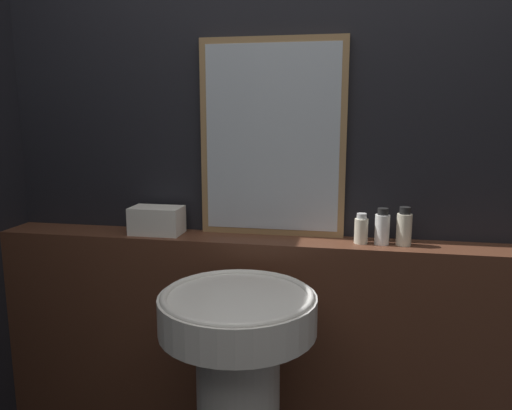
{
  "coord_description": "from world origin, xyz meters",
  "views": [
    {
      "loc": [
        0.26,
        -0.6,
        1.43
      ],
      "look_at": [
        -0.07,
        1.17,
        1.09
      ],
      "focal_mm": 35.0,
      "sensor_mm": 36.0,
      "label": 1
    }
  ],
  "objects_px": {
    "pedestal_sink": "(238,387)",
    "lotion_bottle": "(404,228)",
    "towel_stack": "(157,220)",
    "shampoo_bottle": "(361,230)",
    "mirror": "(272,139)",
    "conditioner_bottle": "(382,228)"
  },
  "relations": [
    {
      "from": "towel_stack",
      "to": "shampoo_bottle",
      "type": "bearing_deg",
      "value": 0.0
    },
    {
      "from": "shampoo_bottle",
      "to": "conditioner_bottle",
      "type": "bearing_deg",
      "value": -0.0
    },
    {
      "from": "pedestal_sink",
      "to": "mirror",
      "type": "height_order",
      "value": "mirror"
    },
    {
      "from": "mirror",
      "to": "lotion_bottle",
      "type": "height_order",
      "value": "mirror"
    },
    {
      "from": "mirror",
      "to": "conditioner_bottle",
      "type": "distance_m",
      "value": 0.54
    },
    {
      "from": "pedestal_sink",
      "to": "towel_stack",
      "type": "bearing_deg",
      "value": 136.29
    },
    {
      "from": "shampoo_bottle",
      "to": "lotion_bottle",
      "type": "height_order",
      "value": "lotion_bottle"
    },
    {
      "from": "mirror",
      "to": "towel_stack",
      "type": "relative_size",
      "value": 3.73
    },
    {
      "from": "towel_stack",
      "to": "lotion_bottle",
      "type": "bearing_deg",
      "value": 0.0
    },
    {
      "from": "mirror",
      "to": "shampoo_bottle",
      "type": "relative_size",
      "value": 6.71
    },
    {
      "from": "mirror",
      "to": "conditioner_bottle",
      "type": "xyz_separation_m",
      "value": [
        0.43,
        -0.08,
        -0.32
      ]
    },
    {
      "from": "mirror",
      "to": "shampoo_bottle",
      "type": "xyz_separation_m",
      "value": [
        0.35,
        -0.08,
        -0.33
      ]
    },
    {
      "from": "shampoo_bottle",
      "to": "lotion_bottle",
      "type": "relative_size",
      "value": 0.79
    },
    {
      "from": "pedestal_sink",
      "to": "lotion_bottle",
      "type": "distance_m",
      "value": 0.82
    },
    {
      "from": "mirror",
      "to": "towel_stack",
      "type": "xyz_separation_m",
      "value": [
        -0.46,
        -0.08,
        -0.33
      ]
    },
    {
      "from": "mirror",
      "to": "lotion_bottle",
      "type": "relative_size",
      "value": 5.33
    },
    {
      "from": "lotion_bottle",
      "to": "pedestal_sink",
      "type": "bearing_deg",
      "value": -142.84
    },
    {
      "from": "shampoo_bottle",
      "to": "towel_stack",
      "type": "bearing_deg",
      "value": -180.0
    },
    {
      "from": "mirror",
      "to": "shampoo_bottle",
      "type": "bearing_deg",
      "value": -12.13
    },
    {
      "from": "towel_stack",
      "to": "lotion_bottle",
      "type": "xyz_separation_m",
      "value": [
        0.97,
        0.0,
        0.01
      ]
    },
    {
      "from": "shampoo_bottle",
      "to": "conditioner_bottle",
      "type": "relative_size",
      "value": 0.84
    },
    {
      "from": "mirror",
      "to": "lotion_bottle",
      "type": "xyz_separation_m",
      "value": [
        0.51,
        -0.08,
        -0.32
      ]
    }
  ]
}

